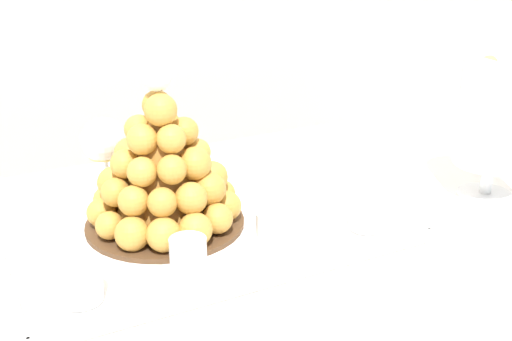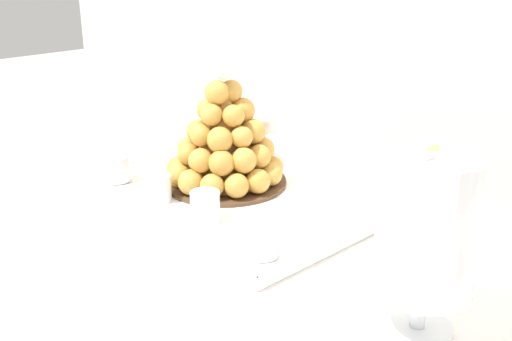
{
  "view_description": "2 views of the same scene",
  "coord_description": "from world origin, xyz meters",
  "px_view_note": "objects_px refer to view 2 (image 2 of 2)",
  "views": [
    {
      "loc": [
        -0.47,
        -0.78,
        1.19
      ],
      "look_at": [
        -0.08,
        -0.04,
        0.86
      ],
      "focal_mm": 45.17,
      "sensor_mm": 36.0,
      "label": 1
    },
    {
      "loc": [
        0.73,
        -0.66,
        1.21
      ],
      "look_at": [
        -0.04,
        0.05,
        0.81
      ],
      "focal_mm": 43.27,
      "sensor_mm": 36.0,
      "label": 2
    }
  ],
  "objects_px": {
    "wine_glass": "(265,120)",
    "dessert_cup_mid_right": "(263,240)",
    "croquembouche": "(225,140)",
    "macaron_goblet": "(428,226)",
    "dessert_cup_left": "(117,169)",
    "serving_tray": "(231,195)",
    "dessert_cup_centre": "(205,208)",
    "dessert_cup_mid_left": "(158,189)"
  },
  "relations": [
    {
      "from": "serving_tray",
      "to": "dessert_cup_mid_right",
      "type": "relative_size",
      "value": 10.06
    },
    {
      "from": "dessert_cup_left",
      "to": "dessert_cup_mid_left",
      "type": "bearing_deg",
      "value": 0.22
    },
    {
      "from": "wine_glass",
      "to": "dessert_cup_mid_right",
      "type": "bearing_deg",
      "value": -44.16
    },
    {
      "from": "dessert_cup_mid_left",
      "to": "croquembouche",
      "type": "bearing_deg",
      "value": 81.64
    },
    {
      "from": "dessert_cup_mid_left",
      "to": "dessert_cup_left",
      "type": "bearing_deg",
      "value": -179.78
    },
    {
      "from": "serving_tray",
      "to": "dessert_cup_mid_left",
      "type": "height_order",
      "value": "dessert_cup_mid_left"
    },
    {
      "from": "croquembouche",
      "to": "macaron_goblet",
      "type": "bearing_deg",
      "value": -14.04
    },
    {
      "from": "dessert_cup_centre",
      "to": "wine_glass",
      "type": "height_order",
      "value": "wine_glass"
    },
    {
      "from": "dessert_cup_mid_right",
      "to": "macaron_goblet",
      "type": "relative_size",
      "value": 0.24
    },
    {
      "from": "dessert_cup_centre",
      "to": "macaron_goblet",
      "type": "xyz_separation_m",
      "value": [
        0.43,
        0.01,
        0.12
      ]
    },
    {
      "from": "croquembouche",
      "to": "dessert_cup_mid_right",
      "type": "relative_size",
      "value": 4.39
    },
    {
      "from": "wine_glass",
      "to": "macaron_goblet",
      "type": "bearing_deg",
      "value": -26.25
    },
    {
      "from": "croquembouche",
      "to": "wine_glass",
      "type": "xyz_separation_m",
      "value": [
        -0.05,
        0.16,
        0.0
      ]
    },
    {
      "from": "dessert_cup_left",
      "to": "dessert_cup_mid_left",
      "type": "height_order",
      "value": "dessert_cup_left"
    },
    {
      "from": "croquembouche",
      "to": "dessert_cup_mid_left",
      "type": "relative_size",
      "value": 5.06
    },
    {
      "from": "dessert_cup_mid_left",
      "to": "dessert_cup_mid_right",
      "type": "height_order",
      "value": "dessert_cup_mid_right"
    },
    {
      "from": "croquembouche",
      "to": "wine_glass",
      "type": "relative_size",
      "value": 1.76
    },
    {
      "from": "serving_tray",
      "to": "dessert_cup_mid_left",
      "type": "xyz_separation_m",
      "value": [
        -0.07,
        -0.13,
        0.03
      ]
    },
    {
      "from": "dessert_cup_left",
      "to": "dessert_cup_mid_left",
      "type": "xyz_separation_m",
      "value": [
        0.15,
        0.0,
        -0.0
      ]
    },
    {
      "from": "croquembouche",
      "to": "dessert_cup_mid_right",
      "type": "bearing_deg",
      "value": -29.58
    },
    {
      "from": "dessert_cup_left",
      "to": "dessert_cup_centre",
      "type": "relative_size",
      "value": 0.99
    },
    {
      "from": "serving_tray",
      "to": "croquembouche",
      "type": "distance_m",
      "value": 0.11
    },
    {
      "from": "serving_tray",
      "to": "croquembouche",
      "type": "bearing_deg",
      "value": 151.13
    },
    {
      "from": "serving_tray",
      "to": "dessert_cup_left",
      "type": "height_order",
      "value": "dessert_cup_left"
    },
    {
      "from": "croquembouche",
      "to": "dessert_cup_left",
      "type": "height_order",
      "value": "croquembouche"
    },
    {
      "from": "serving_tray",
      "to": "dessert_cup_mid_right",
      "type": "distance_m",
      "value": 0.26
    },
    {
      "from": "dessert_cup_mid_left",
      "to": "macaron_goblet",
      "type": "distance_m",
      "value": 0.58
    },
    {
      "from": "dessert_cup_mid_right",
      "to": "dessert_cup_left",
      "type": "bearing_deg",
      "value": 179.55
    },
    {
      "from": "dessert_cup_mid_right",
      "to": "croquembouche",
      "type": "bearing_deg",
      "value": 150.42
    },
    {
      "from": "dessert_cup_centre",
      "to": "dessert_cup_mid_right",
      "type": "relative_size",
      "value": 0.96
    },
    {
      "from": "croquembouche",
      "to": "macaron_goblet",
      "type": "xyz_separation_m",
      "value": [
        0.55,
        -0.14,
        0.05
      ]
    },
    {
      "from": "dessert_cup_centre",
      "to": "dessert_cup_mid_right",
      "type": "distance_m",
      "value": 0.16
    },
    {
      "from": "serving_tray",
      "to": "dessert_cup_centre",
      "type": "relative_size",
      "value": 10.45
    },
    {
      "from": "macaron_goblet",
      "to": "serving_tray",
      "type": "bearing_deg",
      "value": 167.46
    },
    {
      "from": "croquembouche",
      "to": "dessert_cup_mid_left",
      "type": "xyz_separation_m",
      "value": [
        -0.02,
        -0.15,
        -0.07
      ]
    },
    {
      "from": "dessert_cup_mid_left",
      "to": "macaron_goblet",
      "type": "height_order",
      "value": "macaron_goblet"
    },
    {
      "from": "macaron_goblet",
      "to": "dessert_cup_left",
      "type": "bearing_deg",
      "value": -178.84
    },
    {
      "from": "dessert_cup_left",
      "to": "wine_glass",
      "type": "bearing_deg",
      "value": 68.57
    },
    {
      "from": "dessert_cup_left",
      "to": "wine_glass",
      "type": "distance_m",
      "value": 0.34
    },
    {
      "from": "serving_tray",
      "to": "dessert_cup_mid_right",
      "type": "xyz_separation_m",
      "value": [
        0.23,
        -0.13,
        0.03
      ]
    },
    {
      "from": "dessert_cup_left",
      "to": "dessert_cup_mid_left",
      "type": "relative_size",
      "value": 1.1
    },
    {
      "from": "wine_glass",
      "to": "dessert_cup_centre",
      "type": "bearing_deg",
      "value": -61.67
    }
  ]
}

